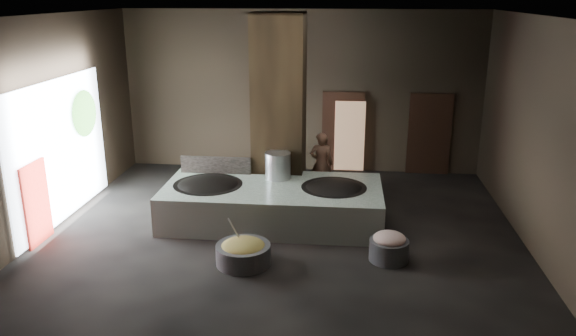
# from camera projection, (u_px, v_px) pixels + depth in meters

# --- Properties ---
(floor) EXTENTS (10.00, 9.00, 0.10)m
(floor) POSITION_uv_depth(u_px,v_px,m) (283.00, 233.00, 12.14)
(floor) COLOR black
(floor) RESTS_ON ground
(ceiling) EXTENTS (10.00, 9.00, 0.10)m
(ceiling) POSITION_uv_depth(u_px,v_px,m) (282.00, 13.00, 10.76)
(ceiling) COLOR black
(ceiling) RESTS_ON back_wall
(back_wall) EXTENTS (10.00, 0.10, 4.50)m
(back_wall) POSITION_uv_depth(u_px,v_px,m) (301.00, 92.00, 15.77)
(back_wall) COLOR black
(back_wall) RESTS_ON ground
(front_wall) EXTENTS (10.00, 0.10, 4.50)m
(front_wall) POSITION_uv_depth(u_px,v_px,m) (241.00, 212.00, 7.13)
(front_wall) COLOR black
(front_wall) RESTS_ON ground
(left_wall) EXTENTS (0.10, 9.00, 4.50)m
(left_wall) POSITION_uv_depth(u_px,v_px,m) (48.00, 123.00, 11.97)
(left_wall) COLOR black
(left_wall) RESTS_ON ground
(right_wall) EXTENTS (0.10, 9.00, 4.50)m
(right_wall) POSITION_uv_depth(u_px,v_px,m) (539.00, 136.00, 10.93)
(right_wall) COLOR black
(right_wall) RESTS_ON ground
(pillar) EXTENTS (1.20, 1.20, 4.50)m
(pillar) POSITION_uv_depth(u_px,v_px,m) (279.00, 110.00, 13.28)
(pillar) COLOR black
(pillar) RESTS_ON ground
(hearth_platform) EXTENTS (4.81, 2.32, 0.84)m
(hearth_platform) POSITION_uv_depth(u_px,v_px,m) (273.00, 204.00, 12.52)
(hearth_platform) COLOR silver
(hearth_platform) RESTS_ON ground
(platform_cap) EXTENTS (4.70, 2.26, 0.03)m
(platform_cap) POSITION_uv_depth(u_px,v_px,m) (273.00, 187.00, 12.40)
(platform_cap) COLOR black
(platform_cap) RESTS_ON hearth_platform
(wok_left) EXTENTS (1.51, 1.51, 0.42)m
(wok_left) POSITION_uv_depth(u_px,v_px,m) (208.00, 188.00, 12.52)
(wok_left) COLOR black
(wok_left) RESTS_ON hearth_platform
(wok_left_rim) EXTENTS (1.55, 1.55, 0.05)m
(wok_left_rim) POSITION_uv_depth(u_px,v_px,m) (208.00, 185.00, 12.50)
(wok_left_rim) COLOR black
(wok_left_rim) RESTS_ON hearth_platform
(wok_right) EXTENTS (1.41, 1.41, 0.40)m
(wok_right) POSITION_uv_depth(u_px,v_px,m) (334.00, 191.00, 12.33)
(wok_right) COLOR black
(wok_right) RESTS_ON hearth_platform
(wok_right_rim) EXTENTS (1.44, 1.44, 0.05)m
(wok_right_rim) POSITION_uv_depth(u_px,v_px,m) (334.00, 188.00, 12.31)
(wok_right_rim) COLOR black
(wok_right_rim) RESTS_ON hearth_platform
(stock_pot) EXTENTS (0.58, 0.58, 0.63)m
(stock_pot) POSITION_uv_depth(u_px,v_px,m) (278.00, 166.00, 12.82)
(stock_pot) COLOR silver
(stock_pot) RESTS_ON hearth_platform
(splash_guard) EXTENTS (1.67, 0.07, 0.42)m
(splash_guard) POSITION_uv_depth(u_px,v_px,m) (216.00, 165.00, 13.19)
(splash_guard) COLOR black
(splash_guard) RESTS_ON hearth_platform
(cook) EXTENTS (0.60, 0.41, 1.60)m
(cook) POSITION_uv_depth(u_px,v_px,m) (321.00, 164.00, 14.12)
(cook) COLOR #9E6B50
(cook) RESTS_ON ground
(veg_basin) EXTENTS (1.24, 1.24, 0.38)m
(veg_basin) POSITION_uv_depth(u_px,v_px,m) (243.00, 254.00, 10.60)
(veg_basin) COLOR slate
(veg_basin) RESTS_ON ground
(veg_fill) EXTENTS (0.85, 0.85, 0.26)m
(veg_fill) POSITION_uv_depth(u_px,v_px,m) (243.00, 247.00, 10.55)
(veg_fill) COLOR olive
(veg_fill) RESTS_ON veg_basin
(ladle) EXTENTS (0.27, 0.35, 0.74)m
(ladle) POSITION_uv_depth(u_px,v_px,m) (237.00, 233.00, 10.65)
(ladle) COLOR silver
(ladle) RESTS_ON veg_basin
(meat_basin) EXTENTS (0.96, 0.96, 0.41)m
(meat_basin) POSITION_uv_depth(u_px,v_px,m) (389.00, 250.00, 10.74)
(meat_basin) COLOR slate
(meat_basin) RESTS_ON ground
(meat_fill) EXTENTS (0.62, 0.62, 0.24)m
(meat_fill) POSITION_uv_depth(u_px,v_px,m) (389.00, 238.00, 10.67)
(meat_fill) COLOR tan
(meat_fill) RESTS_ON meat_basin
(doorway_near) EXTENTS (1.18, 0.08, 2.38)m
(doorway_near) POSITION_uv_depth(u_px,v_px,m) (343.00, 133.00, 15.89)
(doorway_near) COLOR black
(doorway_near) RESTS_ON ground
(doorway_near_glow) EXTENTS (0.84, 0.04, 1.99)m
(doorway_near_glow) POSITION_uv_depth(u_px,v_px,m) (350.00, 136.00, 15.78)
(doorway_near_glow) COLOR #8C6647
(doorway_near_glow) RESTS_ON ground
(doorway_far) EXTENTS (1.18, 0.08, 2.38)m
(doorway_far) POSITION_uv_depth(u_px,v_px,m) (429.00, 136.00, 15.65)
(doorway_far) COLOR black
(doorway_far) RESTS_ON ground
(doorway_far_glow) EXTENTS (0.85, 0.04, 2.02)m
(doorway_far_glow) POSITION_uv_depth(u_px,v_px,m) (434.00, 137.00, 15.71)
(doorway_far_glow) COLOR #8C6647
(doorway_far_glow) RESTS_ON ground
(left_opening) EXTENTS (0.04, 4.20, 3.10)m
(left_opening) POSITION_uv_depth(u_px,v_px,m) (60.00, 150.00, 12.34)
(left_opening) COLOR white
(left_opening) RESTS_ON ground
(pavilion_sliver) EXTENTS (0.05, 0.90, 1.70)m
(pavilion_sliver) POSITION_uv_depth(u_px,v_px,m) (37.00, 203.00, 11.33)
(pavilion_sliver) COLOR maroon
(pavilion_sliver) RESTS_ON ground
(tree_silhouette) EXTENTS (0.28, 1.10, 1.10)m
(tree_silhouette) POSITION_uv_depth(u_px,v_px,m) (84.00, 113.00, 13.19)
(tree_silhouette) COLOR #194714
(tree_silhouette) RESTS_ON left_opening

